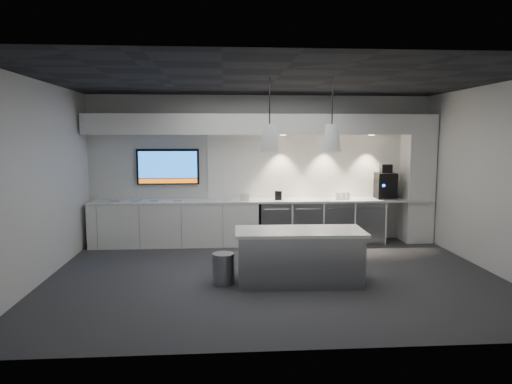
{
  "coord_description": "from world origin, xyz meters",
  "views": [
    {
      "loc": [
        -0.77,
        -6.88,
        2.18
      ],
      "look_at": [
        -0.21,
        1.1,
        1.19
      ],
      "focal_mm": 32.0,
      "sensor_mm": 36.0,
      "label": 1
    }
  ],
  "objects": [
    {
      "name": "cup_cluster",
      "position": [
        1.63,
        2.13,
        0.97
      ],
      "size": [
        0.27,
        0.17,
        0.15
      ],
      "primitive_type": null,
      "color": "white",
      "rests_on": "back_counter"
    },
    {
      "name": "floor",
      "position": [
        0.0,
        0.0,
        0.0
      ],
      "size": [
        7.0,
        7.0,
        0.0
      ],
      "primitive_type": "plane",
      "color": "#333336",
      "rests_on": "ground"
    },
    {
      "name": "fridge_unit_c",
      "position": [
        1.51,
        2.17,
        0.42
      ],
      "size": [
        0.6,
        0.61,
        0.85
      ],
      "primitive_type": "cube",
      "color": "gray",
      "rests_on": "floor"
    },
    {
      "name": "soffit",
      "position": [
        0.0,
        2.2,
        2.4
      ],
      "size": [
        6.9,
        0.6,
        0.4
      ],
      "primitive_type": "cube",
      "color": "white",
      "rests_on": "wall_back"
    },
    {
      "name": "coffee_machine",
      "position": [
        2.54,
        2.2,
        1.19
      ],
      "size": [
        0.42,
        0.58,
        0.7
      ],
      "rotation": [
        0.0,
        0.0,
        -0.07
      ],
      "color": "black",
      "rests_on": "back_counter"
    },
    {
      "name": "left_base_cabinets",
      "position": [
        -1.75,
        2.17,
        0.43
      ],
      "size": [
        3.3,
        0.63,
        0.86
      ],
      "primitive_type": "cube",
      "color": "white",
      "rests_on": "floor"
    },
    {
      "name": "back_counter",
      "position": [
        0.0,
        2.17,
        0.88
      ],
      "size": [
        6.8,
        0.65,
        0.04
      ],
      "primitive_type": "cube",
      "color": "white",
      "rests_on": "left_base_cabinets"
    },
    {
      "name": "wall_left",
      "position": [
        -3.5,
        0.0,
        1.5
      ],
      "size": [
        0.0,
        7.0,
        7.0
      ],
      "primitive_type": "plane",
      "rotation": [
        1.57,
        0.0,
        1.57
      ],
      "color": "silver",
      "rests_on": "floor"
    },
    {
      "name": "backsplash",
      "position": [
        1.2,
        2.48,
        1.55
      ],
      "size": [
        4.6,
        0.03,
        1.3
      ],
      "primitive_type": "cube",
      "color": "white",
      "rests_on": "wall_back"
    },
    {
      "name": "pendant_left",
      "position": [
        -0.12,
        -0.36,
        2.15
      ],
      "size": [
        0.27,
        0.27,
        1.09
      ],
      "color": "white",
      "rests_on": "ceiling"
    },
    {
      "name": "fridge_unit_b",
      "position": [
        0.88,
        2.17,
        0.42
      ],
      "size": [
        0.6,
        0.61,
        0.85
      ],
      "primitive_type": "cube",
      "color": "gray",
      "rests_on": "floor"
    },
    {
      "name": "fridge_unit_d",
      "position": [
        2.14,
        2.17,
        0.42
      ],
      "size": [
        0.6,
        0.61,
        0.85
      ],
      "primitive_type": "cube",
      "color": "gray",
      "rests_on": "floor"
    },
    {
      "name": "tray_a",
      "position": [
        -2.87,
        2.11,
        0.91
      ],
      "size": [
        0.16,
        0.16,
        0.02
      ],
      "primitive_type": "cube",
      "rotation": [
        0.0,
        0.0,
        -0.02
      ],
      "color": "#A5A5A5",
      "rests_on": "back_counter"
    },
    {
      "name": "wall_right",
      "position": [
        3.5,
        0.0,
        1.5
      ],
      "size": [
        0.0,
        7.0,
        7.0
      ],
      "primitive_type": "plane",
      "rotation": [
        1.57,
        0.0,
        -1.57
      ],
      "color": "silver",
      "rests_on": "floor"
    },
    {
      "name": "fridge_unit_a",
      "position": [
        0.25,
        2.17,
        0.42
      ],
      "size": [
        0.6,
        0.61,
        0.85
      ],
      "primitive_type": "cube",
      "color": "gray",
      "rests_on": "floor"
    },
    {
      "name": "wall_tv",
      "position": [
        -1.9,
        2.45,
        1.56
      ],
      "size": [
        1.25,
        0.07,
        0.72
      ],
      "color": "black",
      "rests_on": "wall_back"
    },
    {
      "name": "tray_b",
      "position": [
        -2.49,
        2.15,
        0.91
      ],
      "size": [
        0.18,
        0.18,
        0.02
      ],
      "primitive_type": "cube",
      "rotation": [
        0.0,
        0.0,
        -0.12
      ],
      "color": "#A5A5A5",
      "rests_on": "back_counter"
    },
    {
      "name": "sign_black",
      "position": [
        0.32,
        2.13,
        0.99
      ],
      "size": [
        0.14,
        0.06,
        0.18
      ],
      "primitive_type": "cube",
      "rotation": [
        0.0,
        0.0,
        -0.27
      ],
      "color": "black",
      "rests_on": "back_counter"
    },
    {
      "name": "wall_back",
      "position": [
        0.0,
        2.5,
        1.5
      ],
      "size": [
        7.0,
        0.0,
        7.0
      ],
      "primitive_type": "plane",
      "rotation": [
        1.57,
        0.0,
        0.0
      ],
      "color": "silver",
      "rests_on": "floor"
    },
    {
      "name": "tray_d",
      "position": [
        -1.68,
        2.1,
        0.91
      ],
      "size": [
        0.17,
        0.17,
        0.02
      ],
      "primitive_type": "cube",
      "rotation": [
        0.0,
        0.0,
        -0.06
      ],
      "color": "#A5A5A5",
      "rests_on": "back_counter"
    },
    {
      "name": "column",
      "position": [
        3.2,
        2.2,
        1.3
      ],
      "size": [
        0.55,
        0.55,
        2.6
      ],
      "primitive_type": "cube",
      "color": "white",
      "rests_on": "floor"
    },
    {
      "name": "ceiling",
      "position": [
        0.0,
        0.0,
        3.0
      ],
      "size": [
        7.0,
        7.0,
        0.0
      ],
      "primitive_type": "plane",
      "rotation": [
        3.14,
        0.0,
        0.0
      ],
      "color": "black",
      "rests_on": "wall_back"
    },
    {
      "name": "tray_c",
      "position": [
        -2.13,
        2.14,
        0.91
      ],
      "size": [
        0.18,
        0.18,
        0.02
      ],
      "primitive_type": "cube",
      "rotation": [
        0.0,
        0.0,
        -0.14
      ],
      "color": "#A5A5A5",
      "rests_on": "back_counter"
    },
    {
      "name": "bin",
      "position": [
        -0.79,
        -0.32,
        0.23
      ],
      "size": [
        0.41,
        0.41,
        0.46
      ],
      "primitive_type": "cylinder",
      "rotation": [
        0.0,
        0.0,
        0.31
      ],
      "color": "gray",
      "rests_on": "floor"
    },
    {
      "name": "pendant_right",
      "position": [
        0.78,
        -0.36,
        2.15
      ],
      "size": [
        0.27,
        0.27,
        1.09
      ],
      "color": "white",
      "rests_on": "ceiling"
    },
    {
      "name": "wall_front",
      "position": [
        0.0,
        -2.5,
        1.5
      ],
      "size": [
        7.0,
        0.0,
        7.0
      ],
      "primitive_type": "plane",
      "rotation": [
        -1.57,
        0.0,
        0.0
      ],
      "color": "silver",
      "rests_on": "floor"
    },
    {
      "name": "island",
      "position": [
        0.33,
        -0.36,
        0.41
      ],
      "size": [
        1.92,
        0.87,
        0.8
      ],
      "rotation": [
        0.0,
        0.0,
        -0.03
      ],
      "color": "gray",
      "rests_on": "floor"
    },
    {
      "name": "sign_white",
      "position": [
        -0.37,
        2.05,
        0.97
      ],
      "size": [
        0.18,
        0.04,
        0.14
      ],
      "primitive_type": "cube",
      "rotation": [
        0.0,
        0.0,
        0.11
      ],
      "color": "white",
      "rests_on": "back_counter"
    }
  ]
}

